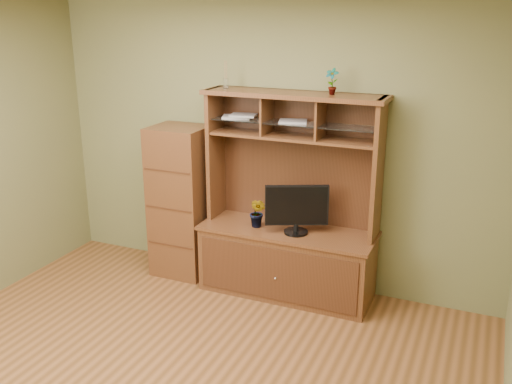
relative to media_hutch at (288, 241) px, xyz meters
The scene contains 8 objects.
room 1.94m from the media_hutch, 100.01° to the right, with size 4.54×4.04×2.74m.
media_hutch is the anchor object (origin of this frame).
monitor 0.39m from the media_hutch, 38.60° to the right, with size 0.54×0.28×0.45m.
orchid_plant 0.39m from the media_hutch, 163.12° to the right, with size 0.16×0.13×0.28m, color #2D5B1F.
top_plant 1.53m from the media_hutch, 12.65° to the left, with size 0.12×0.08×0.22m, color #366F27.
reed_diffuser 1.62m from the media_hutch, behind, with size 0.05×0.05×0.25m.
magazines 1.18m from the media_hutch, 167.83° to the left, with size 0.85×0.27×0.04m.
side_cabinet 1.17m from the media_hutch, behind, with size 0.54×0.49×1.52m.
Camera 1 is at (1.98, -2.93, 2.60)m, focal length 40.00 mm.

